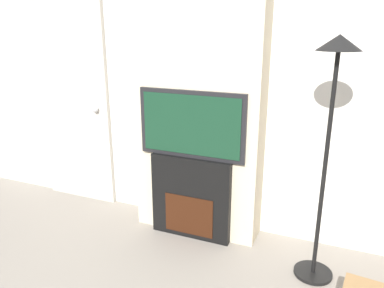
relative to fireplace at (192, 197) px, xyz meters
The scene contains 6 objects.
wall_back 1.04m from the fireplace, 90.00° to the left, with size 6.00×0.06×2.70m.
chimney_breast 1.00m from the fireplace, 90.00° to the left, with size 1.10×0.29×2.70m.
fireplace is the anchor object (origin of this frame).
television 0.65m from the fireplace, 90.00° to the right, with size 0.91×0.07×0.56m.
floor_lamp 1.41m from the fireplace, ahead, with size 0.28×0.28×1.73m.
entry_door 1.58m from the fireplace, 169.23° to the left, with size 0.82×0.09×2.07m.
Camera 1 is at (1.14, -1.01, 1.78)m, focal length 35.00 mm.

